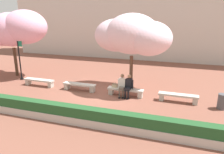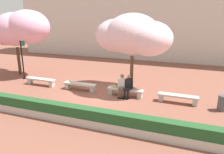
% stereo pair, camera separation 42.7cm
% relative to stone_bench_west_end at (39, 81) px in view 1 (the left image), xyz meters
% --- Properties ---
extents(ground_plane, '(100.00, 100.00, 0.00)m').
position_rel_stone_bench_west_end_xyz_m(ground_plane, '(4.37, 0.00, -0.31)').
color(ground_plane, brown).
extents(building_facade, '(28.00, 4.00, 9.15)m').
position_rel_stone_bench_west_end_xyz_m(building_facade, '(4.37, 12.08, 4.26)').
color(building_facade, beige).
rests_on(building_facade, ground).
extents(stone_bench_west_end, '(2.08, 0.44, 0.45)m').
position_rel_stone_bench_west_end_xyz_m(stone_bench_west_end, '(0.00, 0.00, 0.00)').
color(stone_bench_west_end, '#BCB7AD').
rests_on(stone_bench_west_end, ground).
extents(stone_bench_near_west, '(2.08, 0.44, 0.45)m').
position_rel_stone_bench_west_end_xyz_m(stone_bench_near_west, '(2.92, 0.00, 0.00)').
color(stone_bench_near_west, '#BCB7AD').
rests_on(stone_bench_near_west, ground).
extents(stone_bench_center, '(2.08, 0.44, 0.45)m').
position_rel_stone_bench_west_end_xyz_m(stone_bench_center, '(5.83, 0.00, 0.00)').
color(stone_bench_center, '#BCB7AD').
rests_on(stone_bench_center, ground).
extents(stone_bench_near_east, '(2.08, 0.44, 0.45)m').
position_rel_stone_bench_west_end_xyz_m(stone_bench_near_east, '(8.75, 0.00, 0.00)').
color(stone_bench_near_east, '#BCB7AD').
rests_on(stone_bench_near_east, ground).
extents(person_seated_left, '(0.51, 0.71, 1.29)m').
position_rel_stone_bench_west_end_xyz_m(person_seated_left, '(5.64, -0.05, 0.39)').
color(person_seated_left, black).
rests_on(person_seated_left, ground).
extents(person_seated_right, '(0.51, 0.70, 1.29)m').
position_rel_stone_bench_west_end_xyz_m(person_seated_right, '(6.03, -0.05, 0.39)').
color(person_seated_right, black).
rests_on(person_seated_right, ground).
extents(handbag, '(0.30, 0.15, 0.34)m').
position_rel_stone_bench_west_end_xyz_m(handbag, '(5.18, 0.00, 0.27)').
color(handbag, tan).
rests_on(handbag, stone_bench_center).
extents(cherry_tree_main, '(4.75, 3.21, 4.62)m').
position_rel_stone_bench_west_end_xyz_m(cherry_tree_main, '(5.85, 1.37, 3.01)').
color(cherry_tree_main, '#513828').
rests_on(cherry_tree_main, ground).
extents(cherry_tree_secondary, '(5.19, 3.10, 4.84)m').
position_rel_stone_bench_west_end_xyz_m(cherry_tree_secondary, '(-3.08, 1.70, 3.16)').
color(cherry_tree_secondary, '#473323').
rests_on(cherry_tree_secondary, ground).
extents(lamp_post_with_banner, '(0.54, 0.28, 4.27)m').
position_rel_stone_bench_west_end_xyz_m(lamp_post_with_banner, '(-2.06, 0.80, 2.24)').
color(lamp_post_with_banner, black).
rests_on(lamp_post_with_banner, ground).
extents(planter_hedge_foreground, '(14.70, 0.50, 0.80)m').
position_rel_stone_bench_west_end_xyz_m(planter_hedge_foreground, '(4.37, -3.82, 0.08)').
color(planter_hedge_foreground, '#BCB7AD').
rests_on(planter_hedge_foreground, ground).
extents(trash_bin, '(0.44, 0.44, 0.78)m').
position_rel_stone_bench_west_end_xyz_m(trash_bin, '(10.85, -0.23, 0.08)').
color(trash_bin, '#4C4C51').
rests_on(trash_bin, ground).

